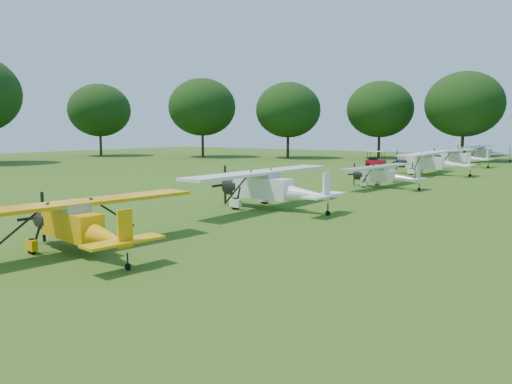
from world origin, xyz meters
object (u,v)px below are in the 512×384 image
aircraft_3 (271,185)px  golf_cart (375,161)px  aircraft_4 (384,174)px  aircraft_7 (482,152)px  aircraft_5 (431,161)px  aircraft_6 (459,156)px  aircraft_2 (78,222)px

aircraft_3 → golf_cart: 36.15m
aircraft_3 → aircraft_4: aircraft_3 is taller
aircraft_3 → aircraft_7: bearing=91.3°
aircraft_5 → aircraft_6: 13.74m
aircraft_6 → aircraft_5: bearing=-79.1°
aircraft_4 → golf_cart: bearing=119.8°
aircraft_2 → aircraft_6: size_ratio=0.91×
aircraft_2 → golf_cart: aircraft_2 is taller
aircraft_5 → aircraft_7: aircraft_5 is taller
aircraft_6 → golf_cart: 10.32m
aircraft_6 → aircraft_7: bearing=98.4°
aircraft_2 → aircraft_5: bearing=96.6°
aircraft_6 → aircraft_7: (0.08, 13.19, 0.09)m
aircraft_4 → aircraft_7: 40.39m
aircraft_4 → aircraft_6: (-0.85, 27.19, 0.22)m
aircraft_2 → aircraft_5: aircraft_5 is taller
aircraft_4 → aircraft_6: aircraft_6 is taller
aircraft_3 → aircraft_4: size_ratio=1.27×
aircraft_4 → golf_cart: (-9.28, 21.26, -0.43)m
aircraft_5 → aircraft_7: 26.92m
aircraft_3 → golf_cart: bearing=104.6°
aircraft_4 → aircraft_7: aircraft_7 is taller
aircraft_2 → aircraft_3: 12.57m
aircraft_2 → aircraft_5: size_ratio=0.85×
aircraft_3 → aircraft_7: size_ratio=0.99×
aircraft_6 → aircraft_3: bearing=-81.9°
aircraft_3 → aircraft_7: aircraft_7 is taller
aircraft_5 → aircraft_3: bearing=-93.0°
aircraft_4 → golf_cart: golf_cart is taller
aircraft_2 → aircraft_4: 26.58m
aircraft_5 → aircraft_2: bearing=-92.3°
aircraft_3 → aircraft_6: 41.17m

